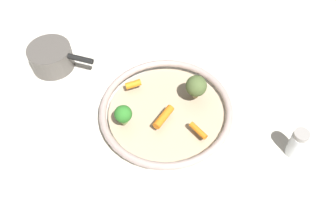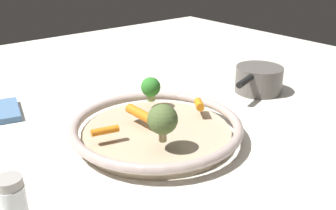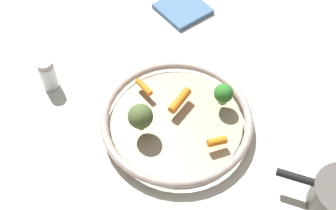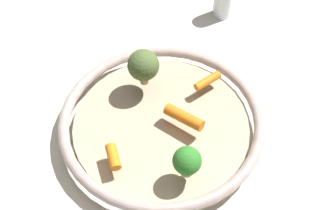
# 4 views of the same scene
# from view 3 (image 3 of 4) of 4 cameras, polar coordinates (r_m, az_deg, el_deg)

# --- Properties ---
(ground_plane) EXTENTS (1.98, 1.98, 0.00)m
(ground_plane) POSITION_cam_3_polar(r_m,az_deg,el_deg) (1.00, 1.10, -2.80)
(ground_plane) COLOR silver
(serving_bowl) EXTENTS (0.35, 0.35, 0.04)m
(serving_bowl) POSITION_cam_3_polar(r_m,az_deg,el_deg) (0.98, 1.12, -2.09)
(serving_bowl) COLOR tan
(serving_bowl) RESTS_ON ground_plane
(baby_carrot_center) EXTENTS (0.02, 0.07, 0.02)m
(baby_carrot_center) POSITION_cam_3_polar(r_m,az_deg,el_deg) (0.98, 1.55, 0.62)
(baby_carrot_center) COLOR orange
(baby_carrot_center) RESTS_ON serving_bowl
(baby_carrot_near_rim) EXTENTS (0.04, 0.04, 0.02)m
(baby_carrot_near_rim) POSITION_cam_3_polar(r_m,az_deg,el_deg) (0.93, 6.45, -4.77)
(baby_carrot_near_rim) COLOR orange
(baby_carrot_near_rim) RESTS_ON serving_bowl
(baby_carrot_right) EXTENTS (0.05, 0.03, 0.01)m
(baby_carrot_right) POSITION_cam_3_polar(r_m,az_deg,el_deg) (1.01, -3.17, 2.39)
(baby_carrot_right) COLOR orange
(baby_carrot_right) RESTS_ON serving_bowl
(broccoli_floret_mid) EXTENTS (0.05, 0.05, 0.07)m
(broccoli_floret_mid) POSITION_cam_3_polar(r_m,az_deg,el_deg) (0.92, -3.64, -1.53)
(broccoli_floret_mid) COLOR tan
(broccoli_floret_mid) RESTS_ON serving_bowl
(broccoli_floret_small) EXTENTS (0.04, 0.04, 0.05)m
(broccoli_floret_small) POSITION_cam_3_polar(r_m,az_deg,el_deg) (0.98, 7.31, 1.50)
(broccoli_floret_small) COLOR #94AD66
(broccoli_floret_small) RESTS_ON serving_bowl
(salt_shaker) EXTENTS (0.04, 0.04, 0.09)m
(salt_shaker) POSITION_cam_3_polar(r_m,az_deg,el_deg) (1.08, -15.48, 3.84)
(salt_shaker) COLOR silver
(salt_shaker) RESTS_ON ground_plane
(dish_towel) EXTENTS (0.16, 0.15, 0.01)m
(dish_towel) POSITION_cam_3_polar(r_m,az_deg,el_deg) (1.27, 1.94, 12.52)
(dish_towel) COLOR #4C7099
(dish_towel) RESTS_ON ground_plane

